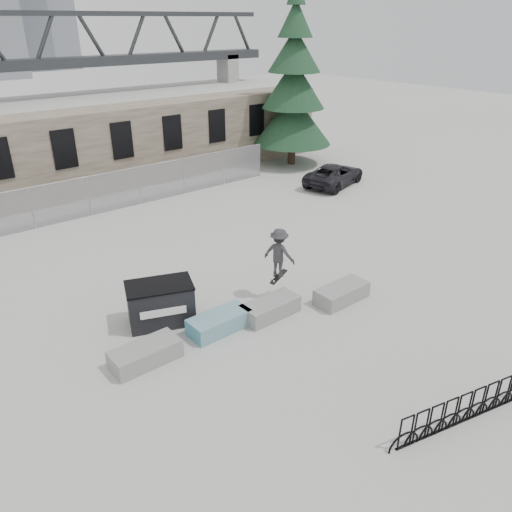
{
  "coord_description": "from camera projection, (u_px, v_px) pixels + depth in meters",
  "views": [
    {
      "loc": [
        -8.56,
        -10.94,
        8.97
      ],
      "look_at": [
        1.64,
        1.47,
        1.3
      ],
      "focal_mm": 35.0,
      "sensor_mm": 36.0,
      "label": 1
    }
  ],
  "objects": [
    {
      "name": "planter_center_right",
      "position": [
        270.0,
        308.0,
        16.53
      ],
      "size": [
        2.0,
        0.9,
        0.56
      ],
      "color": "gray",
      "rests_on": "ground"
    },
    {
      "name": "dumpster",
      "position": [
        161.0,
        303.0,
        16.02
      ],
      "size": [
        2.42,
        1.95,
        1.38
      ],
      "rotation": [
        0.0,
        0.0,
        -0.37
      ],
      "color": "black",
      "rests_on": "ground"
    },
    {
      "name": "truss_bridge",
      "position": [
        22.0,
        64.0,
        58.67
      ],
      "size": [
        70.0,
        3.0,
        9.8
      ],
      "color": "#2D3033",
      "rests_on": "ground"
    },
    {
      "name": "chainlink_fence",
      "position": [
        89.0,
        196.0,
        24.66
      ],
      "size": [
        22.06,
        0.06,
        2.02
      ],
      "color": "gray",
      "rests_on": "ground"
    },
    {
      "name": "bike_rack",
      "position": [
        471.0,
        406.0,
        12.15
      ],
      "size": [
        4.81,
        1.22,
        0.9
      ],
      "rotation": [
        0.0,
        0.0,
        -0.24
      ],
      "color": "black",
      "rests_on": "ground"
    },
    {
      "name": "planter_offset",
      "position": [
        342.0,
        293.0,
        17.42
      ],
      "size": [
        2.0,
        0.9,
        0.56
      ],
      "color": "gray",
      "rests_on": "ground"
    },
    {
      "name": "planter_far_left",
      "position": [
        145.0,
        354.0,
        14.27
      ],
      "size": [
        2.0,
        0.9,
        0.56
      ],
      "color": "gray",
      "rests_on": "ground"
    },
    {
      "name": "planter_center_left",
      "position": [
        219.0,
        322.0,
        15.75
      ],
      "size": [
        2.0,
        0.9,
        0.56
      ],
      "color": "teal",
      "rests_on": "ground"
    },
    {
      "name": "spruce_tree",
      "position": [
        293.0,
        91.0,
        31.96
      ],
      "size": [
        5.12,
        5.12,
        11.5
      ],
      "color": "#38281E",
      "rests_on": "ground"
    },
    {
      "name": "suv",
      "position": [
        334.0,
        174.0,
        29.43
      ],
      "size": [
        4.94,
        3.21,
        1.27
      ],
      "primitive_type": "imported",
      "rotation": [
        0.0,
        0.0,
        1.83
      ],
      "color": "black",
      "rests_on": "ground"
    },
    {
      "name": "stone_wall",
      "position": [
        58.0,
        157.0,
        26.74
      ],
      "size": [
        36.0,
        2.58,
        4.5
      ],
      "color": "#64594A",
      "rests_on": "ground"
    },
    {
      "name": "ground",
      "position": [
        246.0,
        320.0,
        16.4
      ],
      "size": [
        120.0,
        120.0,
        0.0
      ],
      "primitive_type": "plane",
      "color": "#ADADA8",
      "rests_on": "ground"
    },
    {
      "name": "skateboarder",
      "position": [
        279.0,
        253.0,
        17.04
      ],
      "size": [
        1.04,
        1.31,
        1.96
      ],
      "rotation": [
        0.0,
        0.0,
        1.96
      ],
      "color": "#2F2E32",
      "rests_on": "ground"
    }
  ]
}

